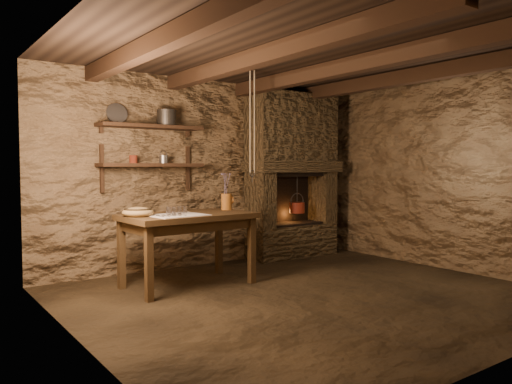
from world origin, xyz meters
TOP-DOWN VIEW (x-y plane):
  - floor at (0.00, 0.00)m, footprint 4.50×4.50m
  - back_wall at (0.00, 2.00)m, footprint 4.50×0.04m
  - left_wall at (-2.25, 0.00)m, footprint 0.04×4.00m
  - right_wall at (2.25, 0.00)m, footprint 0.04×4.00m
  - ceiling at (0.00, 0.00)m, footprint 4.50×4.00m
  - beam_far_left at (-1.50, 0.00)m, footprint 0.14×3.95m
  - beam_mid_left at (-0.50, 0.00)m, footprint 0.14×3.95m
  - beam_mid_right at (0.50, 0.00)m, footprint 0.14×3.95m
  - beam_far_right at (1.50, 0.00)m, footprint 0.14×3.95m
  - shelf_lower at (-0.85, 1.84)m, footprint 1.25×0.30m
  - shelf_upper at (-0.85, 1.84)m, footprint 1.25×0.30m
  - hearth at (1.25, 1.77)m, footprint 1.43×0.51m
  - work_table at (-0.79, 1.06)m, footprint 1.40×0.84m
  - linen_cloth at (-0.98, 0.93)m, footprint 0.60×0.50m
  - pewter_cutlery_row at (-0.98, 0.91)m, footprint 0.48×0.22m
  - drinking_glasses at (-0.96, 1.04)m, footprint 0.18×0.05m
  - stoneware_jug at (-0.20, 1.21)m, footprint 0.16×0.16m
  - wooden_bowl at (-1.33, 1.10)m, footprint 0.35×0.35m
  - iron_stockpot at (-0.65, 1.84)m, footprint 0.25×0.25m
  - tin_pan at (-1.23, 1.94)m, footprint 0.25×0.13m
  - small_kettle at (-0.70, 1.84)m, footprint 0.15×0.12m
  - rusty_tin at (-1.07, 1.84)m, footprint 0.11×0.11m
  - red_pot at (1.31, 1.72)m, footprint 0.24×0.22m
  - hanging_ropes at (0.05, 1.05)m, footprint 0.08×0.08m

SIDE VIEW (x-z plane):
  - floor at x=0.00m, z-range 0.00..0.00m
  - work_table at x=-0.79m, z-range 0.03..0.81m
  - red_pot at x=1.31m, z-range 0.44..0.98m
  - linen_cloth at x=-0.98m, z-range 0.78..0.79m
  - pewter_cutlery_row at x=-0.98m, z-range 0.79..0.80m
  - wooden_bowl at x=-1.33m, z-range 0.76..0.87m
  - drinking_glasses at x=-0.96m, z-range 0.79..0.86m
  - stoneware_jug at x=-0.20m, z-range 0.75..1.18m
  - back_wall at x=0.00m, z-range 0.00..2.40m
  - left_wall at x=-2.25m, z-range 0.00..2.40m
  - right_wall at x=2.25m, z-range 0.00..2.40m
  - hearth at x=1.25m, z-range 0.08..2.38m
  - shelf_lower at x=-0.85m, z-range 1.28..1.32m
  - rusty_tin at x=-1.07m, z-range 1.32..1.41m
  - small_kettle at x=-0.70m, z-range 1.29..1.44m
  - shelf_upper at x=-0.85m, z-range 1.73..1.77m
  - hanging_ropes at x=0.05m, z-range 1.20..2.40m
  - iron_stockpot at x=-0.65m, z-range 1.77..1.94m
  - tin_pan at x=-1.23m, z-range 1.77..2.01m
  - beam_far_left at x=-1.50m, z-range 2.23..2.39m
  - beam_mid_left at x=-0.50m, z-range 2.23..2.39m
  - beam_mid_right at x=0.50m, z-range 2.23..2.39m
  - beam_far_right at x=1.50m, z-range 2.23..2.39m
  - ceiling at x=0.00m, z-range 2.38..2.42m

